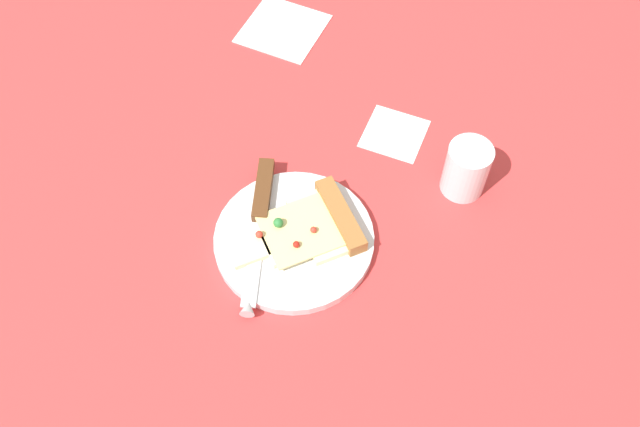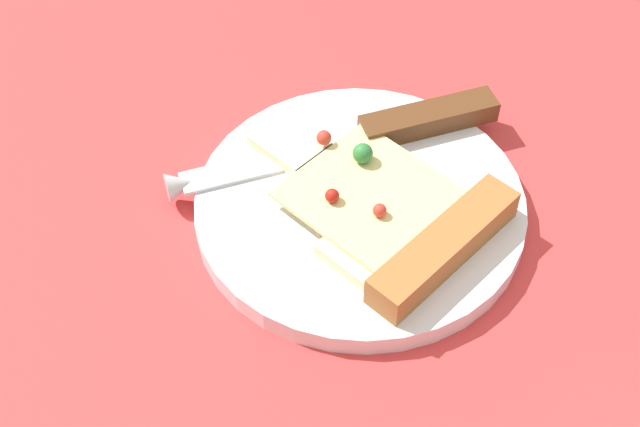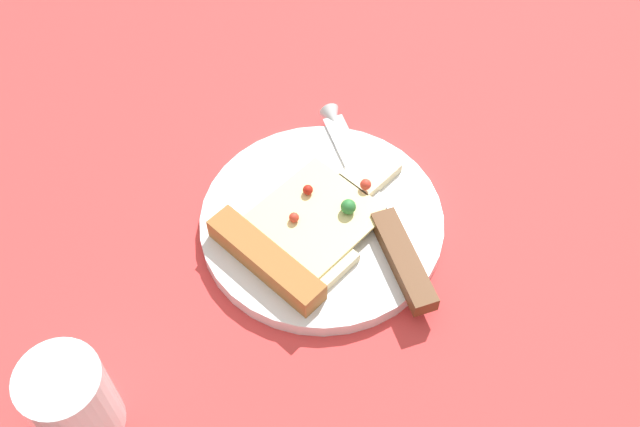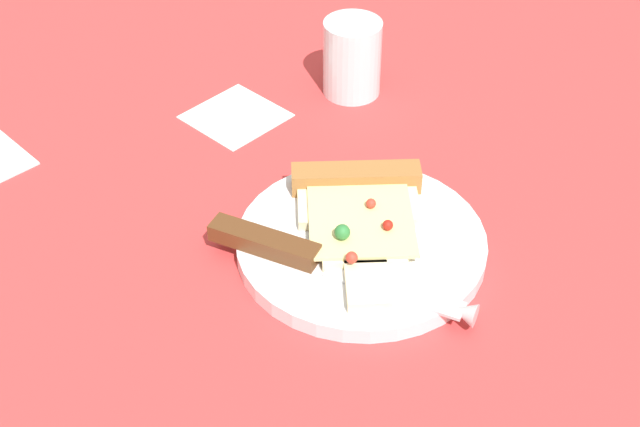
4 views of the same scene
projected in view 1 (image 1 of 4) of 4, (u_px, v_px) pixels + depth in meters
ground_plane at (357, 245)px, 96.23cm from camera, size 157.05×157.05×3.00cm
plate at (294, 240)px, 94.06cm from camera, size 22.09×22.09×1.53cm
pizza_slice at (311, 227)px, 93.31cm from camera, size 17.74×17.90×2.68cm
knife at (260, 218)px, 94.40cm from camera, size 9.54×23.44×2.45cm
drinking_glass at (466, 169)px, 96.29cm from camera, size 6.33×6.33×8.44cm
napkin at (283, 28)px, 117.49cm from camera, size 13.54×13.54×0.40cm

